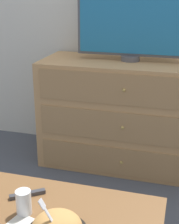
{
  "coord_description": "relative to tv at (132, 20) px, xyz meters",
  "views": [
    {
      "loc": [
        0.28,
        -2.81,
        1.37
      ],
      "look_at": [
        -0.12,
        -1.4,
        0.83
      ],
      "focal_mm": 55.0,
      "sensor_mm": 36.0,
      "label": 1
    }
  ],
  "objects": [
    {
      "name": "dresser",
      "position": [
        0.01,
        -0.03,
        -0.72
      ],
      "size": [
        1.36,
        0.56,
        0.84
      ],
      "color": "tan",
      "rests_on": "ground_plane"
    },
    {
      "name": "remote_control",
      "position": [
        -0.22,
        -1.35,
        -0.64
      ],
      "size": [
        0.14,
        0.11,
        0.02
      ],
      "color": "#38383D",
      "rests_on": "coffee_table"
    },
    {
      "name": "ground_plane",
      "position": [
        0.12,
        0.27,
        -1.14
      ],
      "size": [
        12.0,
        12.0,
        0.0
      ],
      "primitive_type": "plane",
      "color": "#474C56"
    },
    {
      "name": "tv",
      "position": [
        0.0,
        0.0,
        0.0
      ],
      "size": [
        0.81,
        0.14,
        0.57
      ],
      "color": "#515156",
      "rests_on": "dresser"
    },
    {
      "name": "drink_cup",
      "position": [
        -0.18,
        -1.47,
        -0.61
      ],
      "size": [
        0.06,
        0.06,
        0.11
      ],
      "color": "white",
      "rests_on": "coffee_table"
    }
  ]
}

